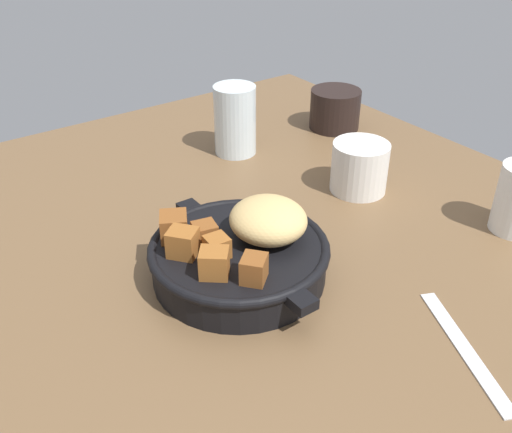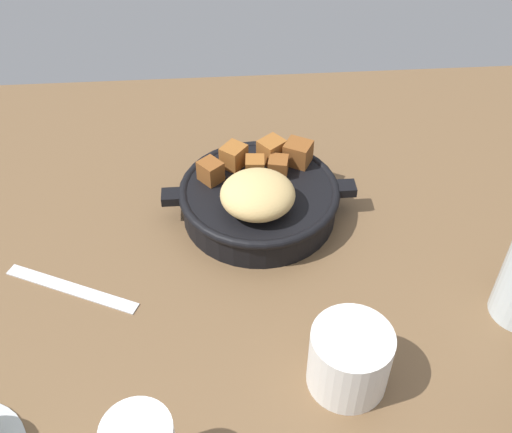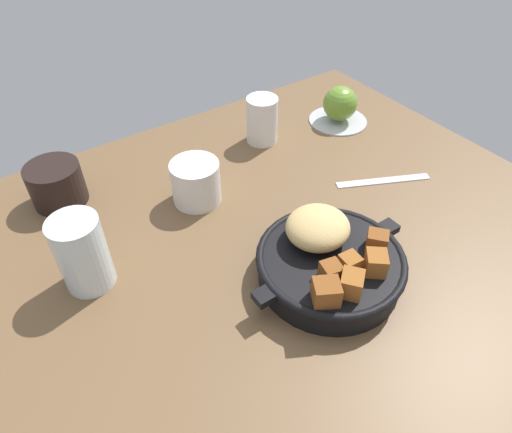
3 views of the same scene
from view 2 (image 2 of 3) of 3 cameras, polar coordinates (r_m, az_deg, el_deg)
name	(u,v)px [view 2 (image 2 of 3)]	position (r cm, az deg, el deg)	size (l,w,h in cm)	color
ground_plane	(295,261)	(77.24, 3.60, -4.12)	(101.85, 86.88, 2.40)	brown
cast_iron_skillet	(259,196)	(79.12, 0.29, 1.88)	(25.03, 20.77, 8.87)	black
butter_knife	(71,288)	(75.48, -16.77, -6.37)	(17.20, 1.60, 0.36)	silver
ceramic_mug_white	(349,359)	(62.89, 8.66, -12.93)	(8.15, 8.15, 7.32)	silver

